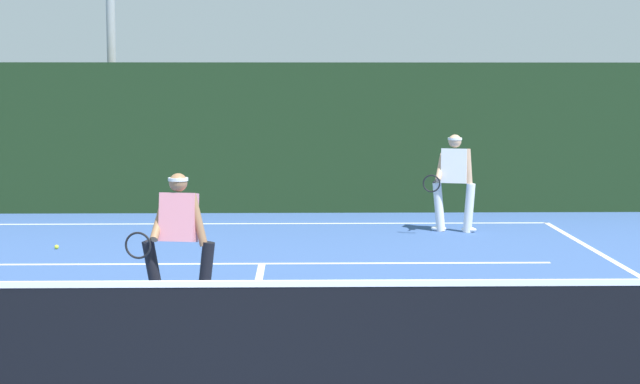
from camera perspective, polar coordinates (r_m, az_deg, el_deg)
court_line_baseline_far at (r=18.61m, az=-2.76°, el=-1.74°), size 9.96×0.10×0.01m
court_line_service at (r=14.57m, az=-3.20°, el=-3.94°), size 8.12×0.10×0.01m
court_line_centre at (r=11.39m, az=-3.78°, el=-6.80°), size 0.10×6.40×0.01m
tennis_net at (r=8.16m, az=-4.83°, el=-8.29°), size 10.91×0.09×1.06m
player_near at (r=11.65m, az=-7.80°, el=-2.38°), size 0.95×0.86×1.54m
player_far at (r=17.64m, az=7.36°, el=0.75°), size 0.98×0.88×1.65m
tennis_ball at (r=16.30m, az=-14.26°, el=-2.94°), size 0.07×0.07×0.07m
tennis_ball_extra at (r=9.78m, az=-14.49°, el=-8.97°), size 0.07×0.07×0.07m
back_fence_windscreen at (r=20.04m, az=-2.66°, el=2.97°), size 20.81×0.12×2.90m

